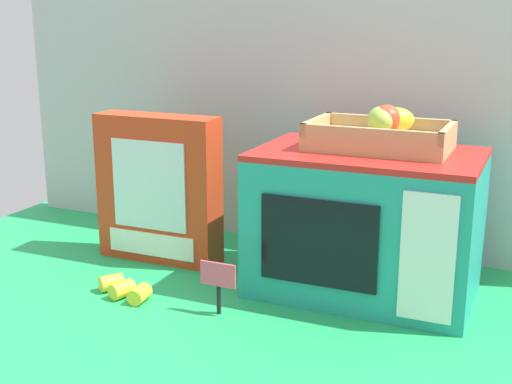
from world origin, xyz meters
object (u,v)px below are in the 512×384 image
at_px(food_groups_crate, 381,134).
at_px(loose_toy_banana, 124,289).
at_px(cookie_set_box, 159,189).
at_px(toy_microwave, 366,223).
at_px(price_sign, 218,280).

xyz_separation_m(food_groups_crate, loose_toy_banana, (-0.43, -0.25, -0.29)).
relative_size(cookie_set_box, loose_toy_banana, 2.56).
height_order(toy_microwave, loose_toy_banana, toy_microwave).
distance_m(toy_microwave, price_sign, 0.31).
distance_m(food_groups_crate, price_sign, 0.42).
relative_size(cookie_set_box, price_sign, 3.25).
distance_m(price_sign, loose_toy_banana, 0.21).
height_order(toy_microwave, price_sign, toy_microwave).
bearing_deg(loose_toy_banana, food_groups_crate, 30.14).
xyz_separation_m(toy_microwave, food_groups_crate, (0.01, 0.03, 0.17)).
bearing_deg(food_groups_crate, loose_toy_banana, -149.86).
bearing_deg(food_groups_crate, toy_microwave, -113.63).
bearing_deg(price_sign, toy_microwave, 45.05).
xyz_separation_m(toy_microwave, cookie_set_box, (-0.47, -0.00, 0.02)).
relative_size(toy_microwave, cookie_set_box, 1.30).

